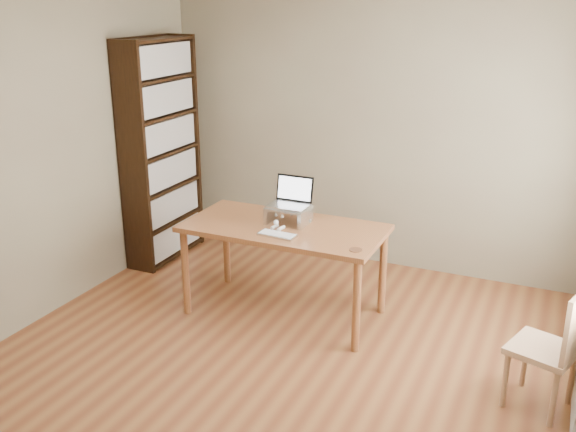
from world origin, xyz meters
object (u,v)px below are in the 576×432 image
at_px(cat, 291,215).
at_px(chair, 555,344).
at_px(desk, 284,236).
at_px(laptop, 291,198).
at_px(keyboard, 277,235).
at_px(bookshelf, 161,152).

xyz_separation_m(cat, chair, (2.02, -0.59, -0.36)).
height_order(desk, chair, chair).
bearing_deg(laptop, cat, -67.88).
height_order(desk, keyboard, keyboard).
distance_m(cat, chair, 2.13).
bearing_deg(keyboard, bookshelf, 155.77).
bearing_deg(laptop, chair, -16.79).
bearing_deg(cat, keyboard, -76.00).
height_order(keyboard, cat, cat).
bearing_deg(desk, bookshelf, 157.94).
xyz_separation_m(bookshelf, chair, (3.60, -1.11, -0.60)).
bearing_deg(cat, laptop, 120.02).
xyz_separation_m(laptop, keyboard, (0.04, -0.35, -0.18)).
height_order(cat, chair, cat).
height_order(desk, laptop, laptop).
relative_size(bookshelf, desk, 1.35).
relative_size(desk, chair, 1.85).
relative_size(cat, chair, 0.56).
distance_m(laptop, chair, 2.18).
distance_m(bookshelf, keyboard, 1.85).
bearing_deg(desk, cat, 85.04).
height_order(bookshelf, desk, bookshelf).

